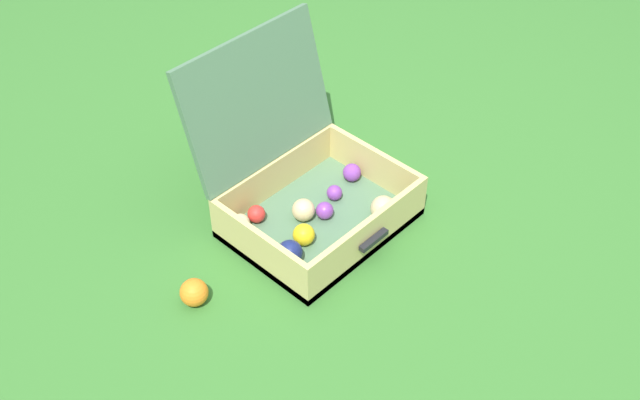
% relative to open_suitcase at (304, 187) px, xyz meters
% --- Properties ---
extents(ground_plane, '(16.00, 16.00, 0.00)m').
position_rel_open_suitcase_xyz_m(ground_plane, '(-0.04, -0.13, -0.12)').
color(ground_plane, '#336B28').
extents(open_suitcase, '(0.52, 0.55, 0.54)m').
position_rel_open_suitcase_xyz_m(open_suitcase, '(0.00, 0.00, 0.00)').
color(open_suitcase, '#4C7051').
rests_on(open_suitcase, ground).
extents(stray_ball_on_grass, '(0.08, 0.08, 0.08)m').
position_rel_open_suitcase_xyz_m(stray_ball_on_grass, '(-0.46, -0.02, -0.08)').
color(stray_ball_on_grass, orange).
rests_on(stray_ball_on_grass, ground).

